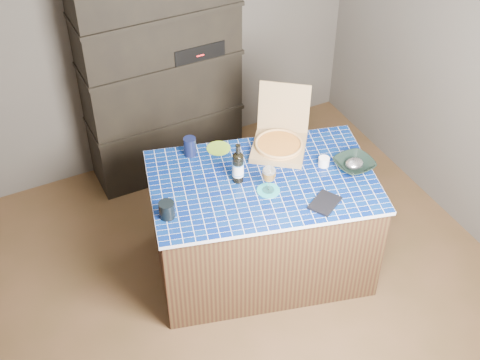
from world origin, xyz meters
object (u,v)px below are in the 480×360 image
bowl (354,165)px  pizza_box (279,142)px  kitchen_island (262,224)px  mead_bottle (238,167)px  dvd_case (325,203)px  wine_glass (269,174)px

bowl → pizza_box: bearing=129.8°
kitchen_island → pizza_box: 0.58m
mead_bottle → pizza_box: bearing=23.9°
pizza_box → kitchen_island: bearing=-99.3°
pizza_box → mead_bottle: bearing=-119.4°
mead_bottle → dvd_case: (0.38, -0.44, -0.11)m
pizza_box → wine_glass: (-0.27, -0.36, 0.09)m
wine_glass → dvd_case: (0.26, -0.26, -0.13)m
pizza_box → dvd_case: size_ratio=2.75×
kitchen_island → pizza_box: bearing=58.6°
kitchen_island → pizza_box: pizza_box is taller
pizza_box → mead_bottle: size_ratio=1.92×
pizza_box → mead_bottle: 0.44m
kitchen_island → mead_bottle: size_ratio=5.69×
kitchen_island → dvd_case: bearing=-43.1°
wine_glass → mead_bottle: bearing=125.4°
kitchen_island → wine_glass: bearing=-85.6°
kitchen_island → mead_bottle: (-0.15, 0.07, 0.51)m
kitchen_island → dvd_case: size_ratio=8.16×
kitchen_island → dvd_case: (0.24, -0.37, 0.41)m
wine_glass → bowl: wine_glass is taller
mead_bottle → dvd_case: 0.60m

